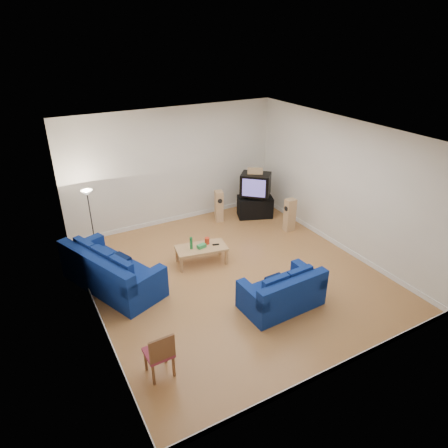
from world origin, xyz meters
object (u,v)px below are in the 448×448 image
sofa_three_seat (110,274)px  coffee_table (201,249)px  tv_stand (255,207)px  sofa_loveseat (283,294)px  television (256,184)px

sofa_three_seat → coffee_table: 2.12m
tv_stand → coffee_table: bearing=-126.6°
sofa_loveseat → tv_stand: 4.26m
sofa_loveseat → coffee_table: bearing=104.6°
sofa_loveseat → television: 4.29m
sofa_three_seat → sofa_loveseat: 3.63m
television → tv_stand: bearing=84.6°
sofa_three_seat → television: television is taller
sofa_loveseat → television: bearing=62.5°
coffee_table → sofa_three_seat: bearing=178.7°
sofa_loveseat → coffee_table: (-0.69, 2.26, 0.07)m
coffee_table → television: size_ratio=1.26×
sofa_three_seat → television: bearing=86.3°
sofa_loveseat → coffee_table: sofa_loveseat is taller
sofa_three_seat → sofa_loveseat: size_ratio=1.58×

